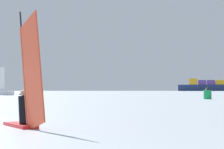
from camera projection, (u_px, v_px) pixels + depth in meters
windsurfer at (27, 93)px, 16.61m from camera, size 2.69×3.16×4.38m
channel_buoy at (207, 94)px, 70.40m from camera, size 1.19×1.19×1.87m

